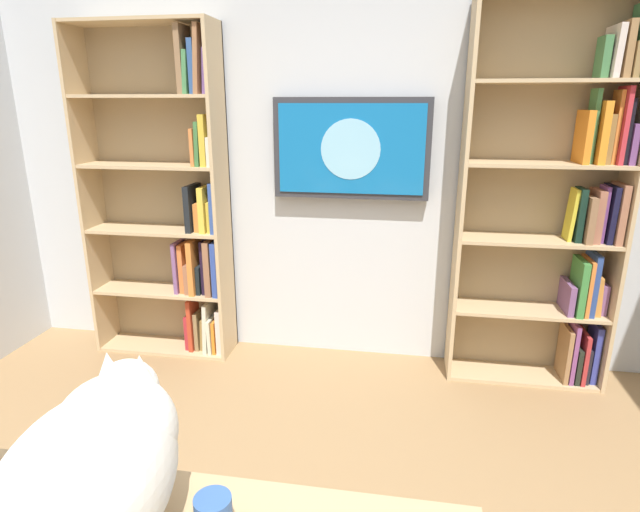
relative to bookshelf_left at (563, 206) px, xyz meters
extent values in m
cube|color=silver|center=(1.30, -0.17, 0.27)|extent=(4.52, 0.06, 2.70)
cube|color=tan|center=(-0.32, 0.02, 0.02)|extent=(0.02, 0.28, 2.20)
cube|color=tan|center=(0.56, 0.02, 0.02)|extent=(0.02, 0.28, 2.20)
cube|color=tan|center=(0.12, -0.11, 0.02)|extent=(0.90, 0.01, 2.20)
cube|color=tan|center=(0.12, 0.02, -1.07)|extent=(0.86, 0.27, 0.02)
cube|color=tan|center=(0.12, 0.02, -0.63)|extent=(0.86, 0.27, 0.02)
cube|color=tan|center=(0.12, 0.02, -0.20)|extent=(0.86, 0.27, 0.02)
cube|color=tan|center=(0.12, 0.02, 0.24)|extent=(0.86, 0.27, 0.02)
cube|color=tan|center=(0.12, 0.02, 0.67)|extent=(0.86, 0.27, 0.02)
cube|color=#39419E|center=(-0.28, 0.02, -0.88)|extent=(0.03, 0.17, 0.36)
cube|color=black|center=(-0.24, 0.04, -0.95)|extent=(0.02, 0.16, 0.22)
cube|color=#B02F30|center=(-0.21, 0.04, -0.90)|extent=(0.02, 0.21, 0.31)
cube|color=black|center=(-0.18, 0.02, -0.95)|extent=(0.03, 0.23, 0.22)
cube|color=#84457F|center=(-0.15, 0.02, -0.87)|extent=(0.02, 0.23, 0.37)
cube|color=#9E7248|center=(-0.12, 0.03, -0.89)|extent=(0.03, 0.22, 0.33)
cube|color=#815586|center=(-0.28, 0.01, -0.53)|extent=(0.04, 0.13, 0.18)
cube|color=orange|center=(-0.24, 0.01, -0.51)|extent=(0.05, 0.18, 0.24)
cube|color=#2A4489|center=(-0.20, 0.02, -0.44)|extent=(0.03, 0.21, 0.37)
cube|color=orange|center=(-0.17, 0.04, -0.46)|extent=(0.02, 0.21, 0.33)
cube|color=#3D843C|center=(-0.13, 0.04, -0.46)|extent=(0.04, 0.22, 0.33)
cube|color=#774D7D|center=(-0.09, 0.01, -0.54)|extent=(0.03, 0.24, 0.18)
cube|color=#9E664B|center=(-0.28, 0.03, -0.02)|extent=(0.04, 0.20, 0.33)
cube|color=black|center=(-0.24, 0.02, -0.03)|extent=(0.03, 0.20, 0.32)
cube|color=#744083|center=(-0.20, 0.02, -0.03)|extent=(0.02, 0.13, 0.31)
cube|color=#A1644C|center=(-0.17, 0.02, -0.04)|extent=(0.04, 0.19, 0.29)
cube|color=#8C6544|center=(-0.13, 0.02, -0.06)|extent=(0.04, 0.24, 0.26)
cube|color=black|center=(-0.08, 0.03, -0.04)|extent=(0.04, 0.14, 0.30)
cube|color=gold|center=(-0.05, 0.02, -0.04)|extent=(0.04, 0.13, 0.29)
cube|color=#6F437E|center=(-0.28, 0.02, 0.35)|extent=(0.03, 0.21, 0.21)
cube|color=black|center=(-0.25, 0.02, 0.42)|extent=(0.02, 0.16, 0.34)
cube|color=#C13039|center=(-0.22, 0.04, 0.45)|extent=(0.02, 0.17, 0.40)
cube|color=orange|center=(-0.20, 0.03, 0.44)|extent=(0.02, 0.12, 0.38)
cube|color=olive|center=(-0.16, 0.03, 0.38)|extent=(0.03, 0.14, 0.26)
cube|color=orange|center=(-0.12, 0.04, 0.41)|extent=(0.04, 0.19, 0.33)
cube|color=#427F47|center=(-0.09, 0.02, 0.44)|extent=(0.02, 0.12, 0.39)
cube|color=orange|center=(-0.05, 0.02, 0.39)|extent=(0.04, 0.21, 0.28)
cube|color=olive|center=(-0.22, 0.02, 0.77)|extent=(0.03, 0.24, 0.17)
cube|color=#9C7245|center=(-0.18, 0.03, 0.82)|extent=(0.03, 0.19, 0.28)
cube|color=beige|center=(-0.14, 0.02, 0.81)|extent=(0.04, 0.22, 0.26)
cube|color=#407644|center=(-0.09, 0.02, 0.79)|extent=(0.04, 0.13, 0.21)
cube|color=tan|center=(2.02, 0.02, -0.03)|extent=(0.02, 0.28, 2.11)
cube|color=tan|center=(2.92, 0.02, -0.03)|extent=(0.02, 0.28, 2.11)
cube|color=tan|center=(2.47, -0.11, -0.03)|extent=(0.92, 0.01, 2.11)
cube|color=tan|center=(2.47, 0.02, -1.07)|extent=(0.87, 0.27, 0.02)
cube|color=tan|center=(2.47, 0.02, -0.65)|extent=(0.87, 0.27, 0.02)
cube|color=tan|center=(2.47, 0.02, -0.24)|extent=(0.87, 0.27, 0.02)
cube|color=tan|center=(2.47, 0.02, 0.18)|extent=(0.87, 0.27, 0.02)
cube|color=tan|center=(2.47, 0.02, 0.60)|extent=(0.87, 0.27, 0.02)
cube|color=tan|center=(2.47, 0.02, 1.02)|extent=(0.87, 0.27, 0.02)
cube|color=beige|center=(2.06, 0.02, -0.91)|extent=(0.04, 0.21, 0.31)
cube|color=orange|center=(2.10, 0.03, -0.95)|extent=(0.02, 0.18, 0.23)
cube|color=beige|center=(2.13, 0.04, -0.94)|extent=(0.03, 0.19, 0.24)
cube|color=beige|center=(2.15, 0.01, -0.89)|extent=(0.04, 0.23, 0.35)
cube|color=olive|center=(2.19, 0.02, -0.95)|extent=(0.04, 0.13, 0.22)
cube|color=olive|center=(2.23, 0.02, -0.93)|extent=(0.03, 0.14, 0.27)
cube|color=#B83A21|center=(2.27, 0.03, -0.88)|extent=(0.03, 0.16, 0.36)
cube|color=#AD2731|center=(2.30, 0.02, -0.94)|extent=(0.03, 0.15, 0.24)
cube|color=#2F489E|center=(2.06, 0.03, -0.46)|extent=(0.03, 0.22, 0.36)
cube|color=#905F43|center=(2.10, 0.04, -0.46)|extent=(0.04, 0.21, 0.36)
cube|color=black|center=(2.15, 0.02, -0.46)|extent=(0.03, 0.16, 0.36)
cube|color=black|center=(2.18, 0.02, -0.55)|extent=(0.03, 0.18, 0.19)
cube|color=orange|center=(2.22, 0.03, -0.46)|extent=(0.04, 0.23, 0.36)
cube|color=#9C6346|center=(2.26, 0.03, -0.54)|extent=(0.04, 0.19, 0.20)
cube|color=orange|center=(2.30, 0.02, -0.48)|extent=(0.03, 0.17, 0.33)
cube|color=#795184|center=(2.33, 0.03, -0.47)|extent=(0.03, 0.19, 0.34)
cube|color=#334F9A|center=(2.05, 0.02, -0.07)|extent=(0.03, 0.22, 0.32)
cube|color=gold|center=(2.09, 0.02, -0.13)|extent=(0.02, 0.16, 0.19)
cube|color=gold|center=(2.12, 0.04, -0.08)|extent=(0.04, 0.17, 0.29)
cube|color=orange|center=(2.17, 0.02, -0.13)|extent=(0.03, 0.16, 0.18)
cube|color=black|center=(2.22, 0.02, -0.08)|extent=(0.04, 0.21, 0.29)
cube|color=beige|center=(2.05, 0.02, 0.28)|extent=(0.02, 0.23, 0.17)
cube|color=gold|center=(2.09, 0.03, 0.34)|extent=(0.04, 0.20, 0.30)
cube|color=#3C713A|center=(2.12, 0.02, 0.32)|extent=(0.03, 0.23, 0.26)
cube|color=orange|center=(2.15, 0.02, 0.30)|extent=(0.02, 0.23, 0.22)
cube|color=#704F91|center=(2.05, 0.02, 0.74)|extent=(0.04, 0.17, 0.26)
cube|color=#9B6742|center=(2.09, 0.02, 0.80)|extent=(0.05, 0.23, 0.38)
cube|color=#30538D|center=(2.13, 0.03, 0.76)|extent=(0.03, 0.19, 0.30)
cube|color=#44814B|center=(2.16, 0.02, 0.73)|extent=(0.04, 0.23, 0.24)
cube|color=#8D6A47|center=(2.20, 0.04, 0.80)|extent=(0.03, 0.18, 0.38)
cube|color=#333338|center=(1.22, -0.09, 0.29)|extent=(0.95, 0.06, 0.60)
cube|color=#146BB2|center=(1.22, -0.05, 0.29)|extent=(0.88, 0.01, 0.53)
cylinder|color=#8CCCEA|center=(1.22, -0.05, 0.29)|extent=(0.36, 0.00, 0.36)
ellipsoid|color=white|center=(1.46, 2.31, -0.15)|extent=(0.30, 0.47, 0.34)
ellipsoid|color=white|center=(1.46, 2.21, -0.11)|extent=(0.26, 0.26, 0.25)
sphere|color=white|center=(1.46, 2.15, -0.04)|extent=(0.14, 0.14, 0.14)
cone|color=white|center=(1.43, 2.15, 0.01)|extent=(0.06, 0.06, 0.08)
cone|color=white|center=(1.50, 2.15, 0.01)|extent=(0.06, 0.06, 0.08)
cone|color=beige|center=(1.43, 2.15, 0.01)|extent=(0.03, 0.03, 0.05)
cone|color=beige|center=(1.50, 2.15, 0.01)|extent=(0.03, 0.03, 0.05)
camera|label=1|loc=(0.88, 3.05, 0.57)|focal=28.79mm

